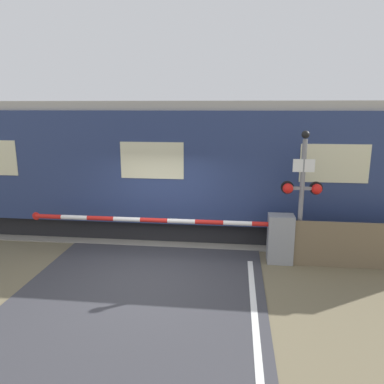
% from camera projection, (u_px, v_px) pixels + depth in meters
% --- Properties ---
extents(ground_plane, '(80.00, 80.00, 0.00)m').
position_uv_depth(ground_plane, '(150.00, 275.00, 8.34)').
color(ground_plane, '#6B6047').
extents(track_bed, '(36.00, 3.20, 0.13)m').
position_uv_depth(track_bed, '(174.00, 228.00, 11.53)').
color(track_bed, gray).
rests_on(track_bed, ground_plane).
extents(train, '(16.62, 2.84, 3.82)m').
position_uv_depth(train, '(163.00, 166.00, 11.14)').
color(train, black).
rests_on(train, ground_plane).
extents(crossing_barrier, '(6.54, 0.44, 1.18)m').
position_uv_depth(crossing_barrier, '(255.00, 235.00, 8.99)').
color(crossing_barrier, gray).
rests_on(crossing_barrier, ground_plane).
extents(signal_post, '(0.95, 0.26, 3.16)m').
position_uv_depth(signal_post, '(302.00, 190.00, 8.60)').
color(signal_post, gray).
rests_on(signal_post, ground_plane).
extents(roadside_fence, '(3.90, 0.06, 1.10)m').
position_uv_depth(roadside_fence, '(372.00, 246.00, 8.57)').
color(roadside_fence, '#726047').
rests_on(roadside_fence, ground_plane).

